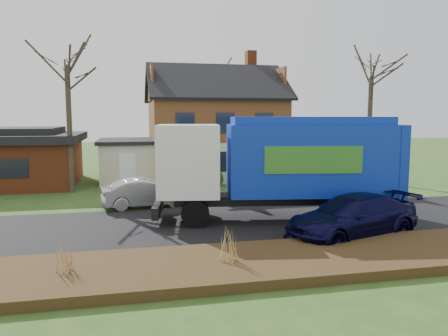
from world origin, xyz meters
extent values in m
plane|color=#274A18|center=(0.00, 0.00, 0.00)|extent=(120.00, 120.00, 0.00)
cube|color=black|center=(0.00, 0.00, 0.01)|extent=(80.00, 7.00, 0.02)
cube|color=black|center=(0.00, -5.30, 0.15)|extent=(80.00, 3.50, 0.30)
cube|color=beige|center=(2.00, 14.00, 1.35)|extent=(9.00, 7.50, 2.70)
cube|color=#5C311A|center=(2.00, 14.00, 4.10)|extent=(9.00, 7.50, 2.80)
cube|color=#944120|center=(5.00, 15.00, 8.46)|extent=(0.70, 0.90, 1.60)
cube|color=beige|center=(-4.20, 13.50, 1.30)|extent=(3.50, 5.50, 2.60)
cube|color=black|center=(-4.20, 13.50, 2.72)|extent=(3.90, 5.90, 0.24)
cube|color=#944120|center=(-12.00, 13.00, 1.40)|extent=(9.00, 7.50, 2.80)
cube|color=black|center=(-12.00, 13.00, 3.05)|extent=(9.80, 8.20, 0.50)
cube|color=black|center=(-12.00, 13.00, 3.50)|extent=(7.00, 6.00, 0.40)
cylinder|color=black|center=(-1.57, -0.32, 0.57)|extent=(1.18, 0.55, 1.13)
cylinder|color=black|center=(-1.22, 1.94, 0.57)|extent=(1.18, 0.55, 1.13)
cylinder|color=black|center=(4.56, -1.27, 0.57)|extent=(1.18, 0.55, 1.13)
cylinder|color=black|center=(4.91, 0.99, 0.57)|extent=(1.18, 0.55, 1.13)
cylinder|color=black|center=(5.96, -1.48, 0.57)|extent=(1.18, 0.55, 1.13)
cylinder|color=black|center=(6.31, 0.78, 0.57)|extent=(1.18, 0.55, 1.13)
cube|color=black|center=(2.37, 0.23, 0.93)|extent=(9.46, 2.72, 0.38)
cube|color=white|center=(-1.67, 0.85, 2.61)|extent=(2.89, 3.07, 2.94)
cube|color=black|center=(-2.85, 1.04, 2.78)|extent=(0.45, 2.38, 0.98)
cube|color=black|center=(-2.96, 1.05, 0.60)|extent=(0.69, 2.73, 0.49)
cube|color=#0E2DAA|center=(3.39, 0.07, 2.61)|extent=(7.20, 3.74, 2.94)
cube|color=#0E2DAA|center=(3.39, 0.07, 4.25)|extent=(6.82, 3.37, 0.33)
cube|color=#0E2DAA|center=(6.89, -0.47, 2.50)|extent=(0.80, 2.80, 3.16)
cube|color=#357A27|center=(3.02, -1.27, 2.72)|extent=(3.88, 0.64, 1.09)
cube|color=#357A27|center=(3.44, 1.46, 2.72)|extent=(3.88, 0.64, 1.09)
imported|color=#A4A6AC|center=(-3.31, 4.15, 0.71)|extent=(4.44, 2.03, 1.41)
imported|color=black|center=(3.82, -2.98, 0.78)|extent=(5.81, 3.72, 1.57)
cylinder|color=#3E3325|center=(-7.40, 9.29, 3.66)|extent=(0.30, 0.30, 7.33)
cylinder|color=#3F3426|center=(11.81, 9.54, 3.49)|extent=(0.32, 0.32, 6.98)
cylinder|color=#393122|center=(3.43, 20.65, 3.98)|extent=(0.30, 0.30, 7.96)
cone|color=#AC804C|center=(-5.85, -5.29, 0.79)|extent=(0.04, 0.04, 0.97)
cone|color=#AC804C|center=(-6.01, -5.29, 0.79)|extent=(0.04, 0.04, 0.97)
cone|color=#AC804C|center=(-5.68, -5.29, 0.79)|extent=(0.04, 0.04, 0.97)
cone|color=#AC804C|center=(-5.85, -5.16, 0.79)|extent=(0.04, 0.04, 0.97)
cone|color=#AC804C|center=(-5.85, -5.42, 0.79)|extent=(0.04, 0.04, 0.97)
cone|color=#AD8E4C|center=(-1.35, -5.37, 0.81)|extent=(0.04, 0.04, 1.03)
cone|color=#AD8E4C|center=(-1.51, -5.37, 0.81)|extent=(0.04, 0.04, 1.03)
cone|color=#AD8E4C|center=(-1.19, -5.37, 0.81)|extent=(0.04, 0.04, 1.03)
cone|color=#AD8E4C|center=(-1.35, -5.24, 0.81)|extent=(0.04, 0.04, 1.03)
cone|color=#AD8E4C|center=(-1.35, -5.50, 0.81)|extent=(0.04, 0.04, 1.03)
camera|label=1|loc=(-4.10, -17.20, 4.45)|focal=35.00mm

